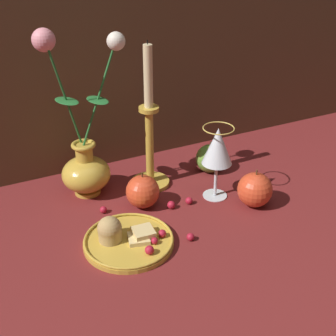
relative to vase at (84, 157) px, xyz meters
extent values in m
plane|color=maroon|center=(0.11, -0.17, -0.10)|extent=(2.40, 2.40, 0.00)
cylinder|color=gold|center=(0.00, 0.00, -0.10)|extent=(0.07, 0.07, 0.01)
ellipsoid|color=gold|center=(0.00, 0.00, -0.05)|extent=(0.12, 0.12, 0.09)
cylinder|color=gold|center=(0.00, 0.00, 0.01)|extent=(0.04, 0.04, 0.05)
torus|color=gold|center=(0.00, 0.00, 0.03)|extent=(0.06, 0.06, 0.01)
cylinder|color=#23662D|center=(-0.03, 0.01, 0.16)|extent=(0.06, 0.02, 0.25)
ellipsoid|color=#23662D|center=(-0.03, 0.01, 0.14)|extent=(0.06, 0.08, 0.00)
sphere|color=pink|center=(-0.06, 0.01, 0.28)|extent=(0.05, 0.05, 0.05)
cylinder|color=#23662D|center=(0.05, 0.00, 0.15)|extent=(0.10, 0.01, 0.24)
ellipsoid|color=#23662D|center=(0.04, 0.00, 0.14)|extent=(0.06, 0.08, 0.00)
sphere|color=silver|center=(0.10, 0.00, 0.27)|extent=(0.04, 0.04, 0.04)
cylinder|color=gold|center=(0.01, -0.24, -0.10)|extent=(0.19, 0.19, 0.01)
torus|color=gold|center=(0.01, -0.24, -0.09)|extent=(0.19, 0.19, 0.01)
cylinder|color=tan|center=(-0.02, -0.22, -0.08)|extent=(0.05, 0.05, 0.03)
sphere|color=tan|center=(-0.02, -0.22, -0.06)|extent=(0.05, 0.05, 0.05)
cube|color=#DBBC7A|center=(0.03, -0.25, -0.09)|extent=(0.05, 0.05, 0.01)
cube|color=#DBBC7A|center=(0.05, -0.25, -0.08)|extent=(0.05, 0.05, 0.01)
sphere|color=#AD192D|center=(0.04, -0.30, -0.08)|extent=(0.02, 0.02, 0.02)
sphere|color=#AD192D|center=(0.06, -0.27, -0.08)|extent=(0.01, 0.01, 0.01)
sphere|color=#AD192D|center=(0.08, -0.26, -0.08)|extent=(0.02, 0.02, 0.02)
sphere|color=#AD192D|center=(0.07, -0.23, -0.08)|extent=(0.01, 0.01, 0.01)
cylinder|color=silver|center=(0.28, -0.16, -0.10)|extent=(0.06, 0.06, 0.00)
cylinder|color=silver|center=(0.28, -0.16, -0.05)|extent=(0.01, 0.01, 0.09)
cone|color=silver|center=(0.28, -0.16, 0.04)|extent=(0.07, 0.07, 0.09)
cone|color=#E5CC66|center=(0.28, -0.16, 0.02)|extent=(0.06, 0.06, 0.06)
torus|color=gold|center=(0.28, -0.16, 0.08)|extent=(0.07, 0.07, 0.00)
cylinder|color=gold|center=(0.16, -0.03, -0.10)|extent=(0.10, 0.10, 0.01)
cylinder|color=gold|center=(0.16, -0.03, 0.01)|extent=(0.02, 0.02, 0.19)
cylinder|color=gold|center=(0.16, -0.03, 0.11)|extent=(0.05, 0.05, 0.01)
cylinder|color=beige|center=(0.16, -0.03, 0.19)|extent=(0.02, 0.02, 0.15)
cylinder|color=black|center=(0.16, -0.03, 0.27)|extent=(0.00, 0.00, 0.01)
sphere|color=#D14223|center=(0.10, -0.12, -0.06)|extent=(0.08, 0.08, 0.08)
cylinder|color=#4C3319|center=(0.10, -0.12, -0.01)|extent=(0.00, 0.00, 0.01)
sphere|color=#669938|center=(0.33, -0.04, -0.06)|extent=(0.08, 0.08, 0.08)
cylinder|color=#4C3319|center=(0.33, -0.04, -0.02)|extent=(0.00, 0.00, 0.01)
sphere|color=#D14223|center=(0.34, -0.23, -0.06)|extent=(0.08, 0.08, 0.08)
cylinder|color=#4C3319|center=(0.34, -0.23, -0.01)|extent=(0.00, 0.00, 0.01)
sphere|color=#AD192D|center=(0.14, -0.29, -0.09)|extent=(0.02, 0.02, 0.02)
sphere|color=#AD192D|center=(0.01, -0.10, -0.09)|extent=(0.02, 0.02, 0.02)
sphere|color=#AD192D|center=(0.16, -0.16, -0.09)|extent=(0.02, 0.02, 0.02)
sphere|color=#AD192D|center=(0.20, -0.16, -0.09)|extent=(0.02, 0.02, 0.02)
camera|label=1|loc=(-0.26, -0.99, 0.52)|focal=50.00mm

